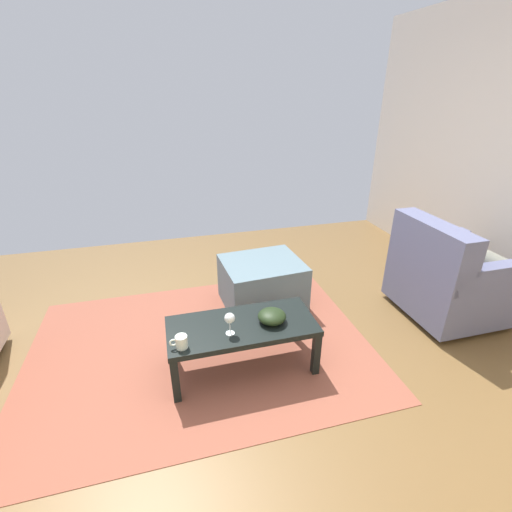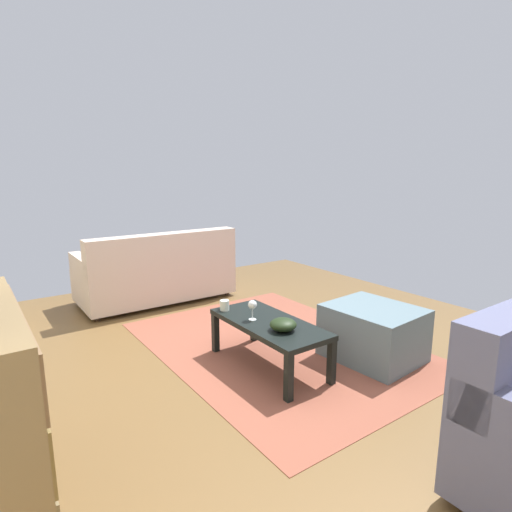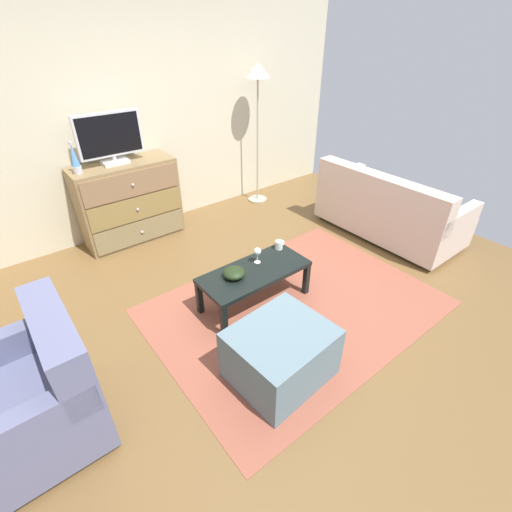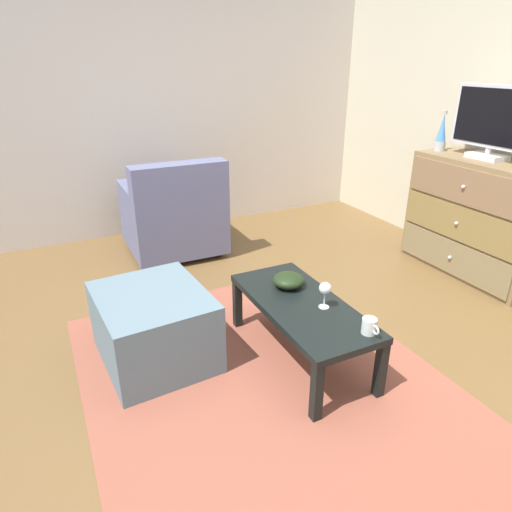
{
  "view_description": "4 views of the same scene",
  "coord_description": "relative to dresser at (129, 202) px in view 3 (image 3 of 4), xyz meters",
  "views": [
    {
      "loc": [
        0.38,
        2.1,
        1.85
      ],
      "look_at": [
        -0.22,
        -0.09,
        0.79
      ],
      "focal_mm": 25.26,
      "sensor_mm": 36.0,
      "label": 1
    },
    {
      "loc": [
        -2.48,
        1.94,
        1.52
      ],
      "look_at": [
        0.22,
        0.02,
        0.83
      ],
      "focal_mm": 29.22,
      "sensor_mm": 36.0,
      "label": 2
    },
    {
      "loc": [
        -1.71,
        -2.01,
        2.27
      ],
      "look_at": [
        -0.18,
        -0.07,
        0.66
      ],
      "focal_mm": 25.29,
      "sensor_mm": 36.0,
      "label": 3
    },
    {
      "loc": [
        1.85,
        -1.13,
        1.67
      ],
      "look_at": [
        -0.18,
        -0.14,
        0.67
      ],
      "focal_mm": 31.47,
      "sensor_mm": 36.0,
      "label": 4
    }
  ],
  "objects": [
    {
      "name": "mug",
      "position": [
        0.82,
        -1.76,
        -0.06
      ],
      "size": [
        0.11,
        0.08,
        0.08
      ],
      "color": "silver",
      "rests_on": "coffee_table"
    },
    {
      "name": "standing_lamp",
      "position": [
        1.9,
        -0.05,
        1.12
      ],
      "size": [
        0.32,
        0.32,
        1.86
      ],
      "color": "#A59E8C",
      "rests_on": "ground_plane"
    },
    {
      "name": "wall_accent_rear",
      "position": [
        0.46,
        0.31,
        0.86
      ],
      "size": [
        5.9,
        0.12,
        2.66
      ],
      "primitive_type": "cube",
      "color": "beige",
      "rests_on": "ground_plane"
    },
    {
      "name": "dresser",
      "position": [
        0.0,
        0.0,
        0.0
      ],
      "size": [
        1.14,
        0.49,
        0.95
      ],
      "color": "olive",
      "rests_on": "ground_plane"
    },
    {
      "name": "coffee_table",
      "position": [
        0.4,
        -1.91,
        -0.15
      ],
      "size": [
        1.02,
        0.46,
        0.37
      ],
      "color": "black",
      "rests_on": "ground_plane"
    },
    {
      "name": "armchair",
      "position": [
        -1.49,
        -2.11,
        -0.11
      ],
      "size": [
        0.8,
        0.81,
        0.89
      ],
      "color": "#332319",
      "rests_on": "ground_plane"
    },
    {
      "name": "tv",
      "position": [
        -0.05,
        0.02,
        0.76
      ],
      "size": [
        0.7,
        0.18,
        0.55
      ],
      "color": "silver",
      "rests_on": "dresser"
    },
    {
      "name": "wine_glass",
      "position": [
        0.5,
        -1.82,
        0.02
      ],
      "size": [
        0.07,
        0.07,
        0.16
      ],
      "color": "silver",
      "rests_on": "coffee_table"
    },
    {
      "name": "ottoman",
      "position": [
        0.03,
        -2.69,
        -0.26
      ],
      "size": [
        0.74,
        0.65,
        0.43
      ],
      "primitive_type": "cube",
      "rotation": [
        0.0,
        0.0,
        0.07
      ],
      "color": "slate",
      "rests_on": "ground_plane"
    },
    {
      "name": "couch_large",
      "position": [
        2.5,
        -1.86,
        -0.15
      ],
      "size": [
        0.85,
        1.71,
        0.83
      ],
      "color": "#332319",
      "rests_on": "ground_plane"
    },
    {
      "name": "lava_lamp",
      "position": [
        -0.47,
        -0.04,
        0.62
      ],
      "size": [
        0.09,
        0.09,
        0.33
      ],
      "color": "#B7B7BC",
      "rests_on": "dresser"
    },
    {
      "name": "ground_plane",
      "position": [
        0.46,
        -2.0,
        -0.5
      ],
      "size": [
        5.9,
        5.11,
        0.05
      ],
      "primitive_type": "cube",
      "color": "brown"
    },
    {
      "name": "area_rug",
      "position": [
        0.66,
        -2.2,
        -0.47
      ],
      "size": [
        2.6,
        1.9,
        0.01
      ],
      "primitive_type": "cube",
      "color": "brown",
      "rests_on": "ground_plane"
    },
    {
      "name": "bowl_decorative",
      "position": [
        0.19,
        -1.88,
        -0.06
      ],
      "size": [
        0.2,
        0.2,
        0.09
      ],
      "primitive_type": "ellipsoid",
      "color": "black",
      "rests_on": "coffee_table"
    }
  ]
}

